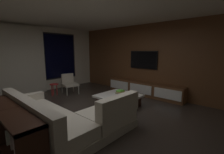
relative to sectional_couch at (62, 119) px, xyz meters
name	(u,v)px	position (x,y,z in m)	size (l,w,h in m)	color
floor	(89,118)	(0.82, 0.15, -0.29)	(9.20, 9.20, 0.00)	#332B26
back_wall_with_window	(28,60)	(0.76, 3.76, 1.05)	(6.60, 0.30, 2.70)	beige
media_wall	(151,60)	(3.88, 0.15, 1.06)	(0.12, 7.80, 2.70)	brown
ceiling	(86,6)	(0.82, 0.15, 2.41)	(8.20, 8.20, 0.00)	beige
sectional_couch	(62,119)	(0.00, 0.00, 0.00)	(1.98, 2.50, 0.82)	#A49C8C
coffee_table	(119,100)	(2.00, 0.15, -0.10)	(1.16, 1.16, 0.36)	black
book_stack_on_coffee_table	(120,92)	(2.20, 0.25, 0.12)	(0.30, 0.21, 0.10)	#807055
accent_chair_near_window	(69,83)	(1.82, 2.61, 0.14)	(0.63, 0.64, 0.78)	#B2ADA0
side_stool	(54,86)	(1.22, 2.71, 0.08)	(0.32, 0.32, 0.46)	red
media_console	(144,89)	(3.59, 0.20, -0.04)	(0.46, 3.10, 0.52)	brown
mounted_tv	(143,60)	(3.77, 0.40, 1.06)	(0.05, 1.18, 0.68)	black
console_table_behind_couch	(10,127)	(-0.91, 0.13, 0.13)	(0.40, 2.10, 0.74)	black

